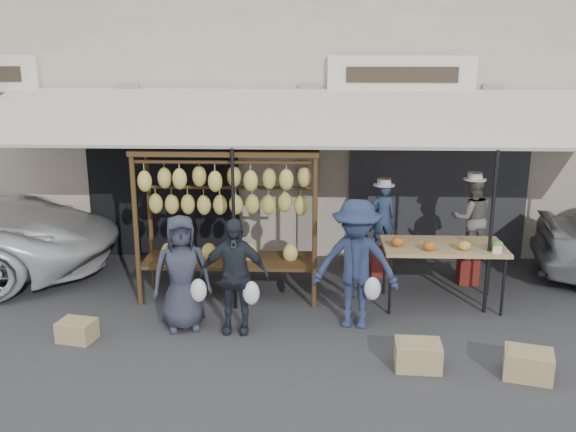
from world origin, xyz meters
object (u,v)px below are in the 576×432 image
Objects in this scene: banana_rack at (227,194)px; crate_far at (77,330)px; crate_near_b at (528,364)px; customer_mid at (234,276)px; crate_near_a at (418,355)px; customer_right at (356,264)px; vendor_left at (383,216)px; produce_table at (444,248)px; vendor_right at (472,218)px; customer_left at (182,273)px.

banana_rack reaches higher than crate_far.
banana_rack reaches higher than crate_near_b.
crate_far is at bearing -168.38° from customer_mid.
crate_near_a is 1.22m from crate_near_b.
crate_far is (-3.54, -0.58, -0.73)m from customer_right.
banana_rack is at bearing 17.79° from vendor_left.
crate_far is at bearing 25.94° from vendor_left.
banana_rack is at bearing 148.77° from crate_near_b.
produce_table is 1.43m from vendor_left.
customer_mid reaches higher than crate_far.
crate_near_b is at bearing -7.44° from crate_far.
customer_mid is at bearing 162.68° from crate_near_b.
customer_right is (-1.87, -1.65, -0.19)m from vendor_right.
banana_rack is at bearing 6.46° from vendor_right.
customer_right is at bearing 68.55° from vendor_left.
crate_near_b is (3.45, -1.07, -0.61)m from customer_mid.
banana_rack reaches higher than vendor_left.
customer_mid is (-3.44, -1.86, -0.29)m from vendor_right.
customer_mid reaches higher than vendor_left.
crate_far is (-4.09, -2.54, -0.85)m from vendor_left.
banana_rack reaches higher than customer_left.
customer_mid is 2.91× the size of crate_near_b.
customer_right is (-1.28, -0.74, 0.00)m from produce_table.
vendor_right is 2.43× the size of crate_near_a.
produce_table is at bearing 71.81° from crate_near_a.
produce_table is at bearing 52.46° from vendor_right.
banana_rack is at bearing 101.95° from customer_mid.
crate_near_a is 1.00× the size of crate_near_b.
crate_far is at bearing -162.29° from customer_right.
customer_right is 3.66m from crate_far.
produce_table is at bearing -3.63° from banana_rack.
customer_mid is (-2.85, -0.95, -0.10)m from produce_table.
customer_left is (-3.54, -0.89, -0.09)m from produce_table.
crate_near_b is at bearing -31.23° from banana_rack.
vendor_right reaches higher than customer_left.
crate_far is (-5.42, 0.71, -0.03)m from crate_near_b.
crate_near_a is 1.19× the size of crate_far.
customer_right is at bearing 8.75° from customer_mid.
banana_rack reaches higher than customer_right.
crate_near_b is at bearing 85.57° from vendor_right.
crate_far is at bearing -139.12° from banana_rack.
vendor_right is at bearing 49.92° from customer_right.
vendor_left reaches higher than produce_table.
customer_mid is at bearing -79.14° from banana_rack.
customer_mid is at bearing 10.54° from crate_far.
produce_table is at bearing 15.32° from crate_far.
crate_near_a reaches higher than crate_far.
produce_table is 2.08m from crate_near_a.
customer_mid is at bearing -163.89° from customer_right.
vendor_right is (0.59, 0.91, 0.19)m from produce_table.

